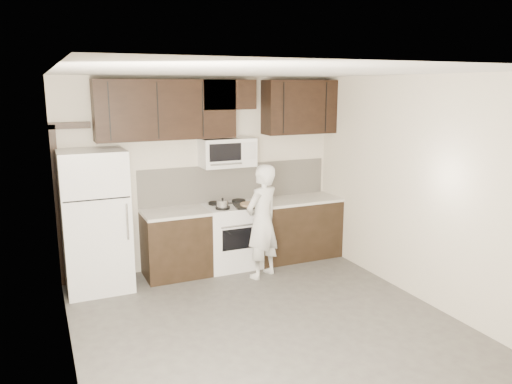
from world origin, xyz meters
TOP-DOWN VIEW (x-y plane):
  - floor at (0.00, 0.00)m, footprint 4.50×4.50m
  - back_wall at (0.00, 2.25)m, footprint 4.00×0.00m
  - ceiling at (0.00, 0.00)m, footprint 4.50×4.50m
  - counter_run at (0.60, 1.94)m, footprint 2.95×0.64m
  - stove at (0.30, 1.94)m, footprint 0.76×0.66m
  - backsplash at (0.50, 2.24)m, footprint 2.90×0.02m
  - upper_cabinets at (0.21, 2.08)m, footprint 3.48×0.35m
  - microwave at (0.30, 2.06)m, footprint 0.76×0.42m
  - refrigerator at (-1.55, 1.89)m, footprint 0.80×0.76m
  - door_trim at (-1.92, 2.21)m, footprint 0.50×0.08m
  - saucepan at (0.12, 1.79)m, footprint 0.27×0.16m
  - baking_tray at (0.53, 1.76)m, footprint 0.49×0.40m
  - pizza at (0.53, 1.76)m, footprint 0.34×0.34m
  - person at (0.54, 1.41)m, footprint 0.67×0.58m

SIDE VIEW (x-z plane):
  - floor at x=0.00m, z-range 0.00..0.00m
  - counter_run at x=0.60m, z-range 0.00..0.91m
  - stove at x=0.30m, z-range -0.01..0.93m
  - person at x=0.54m, z-range 0.00..1.56m
  - refrigerator at x=-1.55m, z-range 0.00..1.80m
  - baking_tray at x=0.53m, z-range 0.91..0.93m
  - pizza at x=0.53m, z-range 0.93..0.95m
  - saucepan at x=0.12m, z-range 0.90..1.05m
  - backsplash at x=0.50m, z-range 0.91..1.45m
  - door_trim at x=-1.92m, z-range 0.19..2.31m
  - back_wall at x=0.00m, z-range -0.65..3.35m
  - microwave at x=0.30m, z-range 1.45..1.85m
  - upper_cabinets at x=0.21m, z-range 1.89..2.67m
  - ceiling at x=0.00m, z-range 2.70..2.70m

